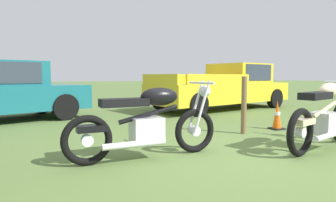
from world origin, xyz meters
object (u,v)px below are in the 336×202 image
pickup_truck_yellow (227,86)px  traffic_cone (277,116)px  motorcycle_cream (324,116)px  fence_post_wooden (244,105)px  motorcycle_black (147,122)px

pickup_truck_yellow → traffic_cone: 3.88m
motorcycle_cream → traffic_cone: motorcycle_cream is taller
traffic_cone → fence_post_wooden: size_ratio=0.55×
motorcycle_black → traffic_cone: 3.27m
traffic_cone → motorcycle_cream: bearing=-111.2°
motorcycle_cream → pickup_truck_yellow: pickup_truck_yellow is taller
fence_post_wooden → traffic_cone: bearing=4.4°
motorcycle_black → fence_post_wooden: 2.37m
fence_post_wooden → motorcycle_cream: bearing=-76.4°
fence_post_wooden → motorcycle_black: bearing=-160.6°
pickup_truck_yellow → traffic_cone: size_ratio=8.92×
motorcycle_black → pickup_truck_yellow: 6.37m
fence_post_wooden → pickup_truck_yellow: bearing=57.7°
motorcycle_black → traffic_cone: bearing=15.7°
motorcycle_black → fence_post_wooden: size_ratio=1.97×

